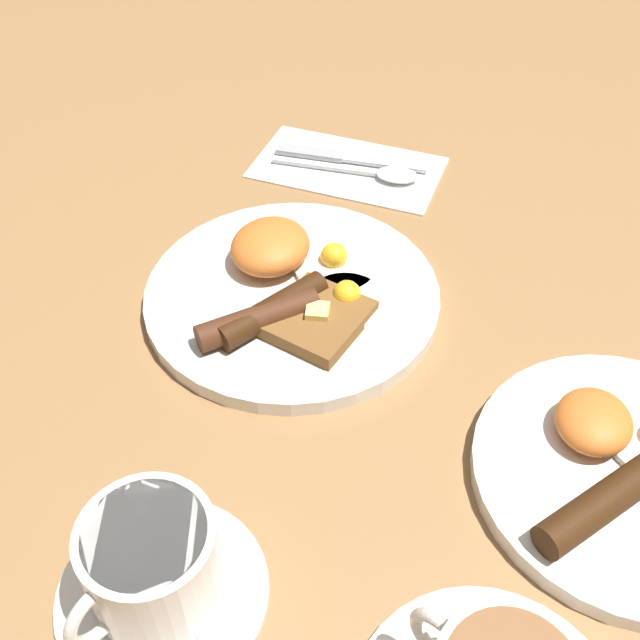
{
  "coord_description": "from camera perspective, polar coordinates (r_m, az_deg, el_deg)",
  "views": [
    {
      "loc": [
        0.47,
        0.21,
        0.48
      ],
      "look_at": [
        0.04,
        0.04,
        0.03
      ],
      "focal_mm": 42.0,
      "sensor_mm": 36.0,
      "label": 1
    }
  ],
  "objects": [
    {
      "name": "teacup_near",
      "position": [
        0.51,
        -12.53,
        -18.08
      ],
      "size": [
        0.14,
        0.14,
        0.08
      ],
      "color": "silver",
      "rests_on": "ground_plane"
    },
    {
      "name": "breakfast_plate_near",
      "position": [
        0.69,
        -2.19,
        2.27
      ],
      "size": [
        0.27,
        0.27,
        0.05
      ],
      "color": "silver",
      "rests_on": "ground_plane"
    },
    {
      "name": "napkin",
      "position": [
        0.88,
        2.1,
        11.58
      ],
      "size": [
        0.12,
        0.21,
        0.01
      ],
      "primitive_type": "cube",
      "rotation": [
        0.0,
        0.0,
        0.02
      ],
      "color": "white",
      "rests_on": "ground_plane"
    },
    {
      "name": "knife",
      "position": [
        0.89,
        1.7,
        12.31
      ],
      "size": [
        0.04,
        0.18,
        0.01
      ],
      "rotation": [
        0.0,
        0.0,
        1.7
      ],
      "color": "silver",
      "rests_on": "napkin"
    },
    {
      "name": "ground_plane",
      "position": [
        0.7,
        -2.11,
        1.42
      ],
      "size": [
        3.0,
        3.0,
        0.0
      ],
      "primitive_type": "plane",
      "color": "olive"
    },
    {
      "name": "breakfast_plate_far",
      "position": [
        0.61,
        22.24,
        -10.56
      ],
      "size": [
        0.23,
        0.23,
        0.04
      ],
      "color": "silver",
      "rests_on": "ground_plane"
    },
    {
      "name": "spoon",
      "position": [
        0.86,
        4.67,
        11.11
      ],
      "size": [
        0.04,
        0.17,
        0.01
      ],
      "rotation": [
        0.0,
        0.0,
        1.7
      ],
      "color": "silver",
      "rests_on": "napkin"
    }
  ]
}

